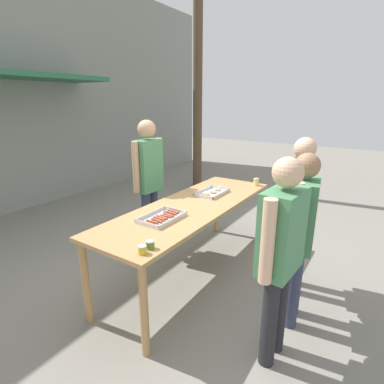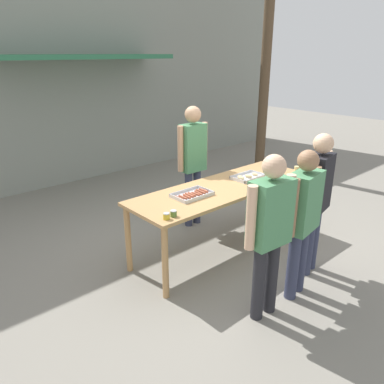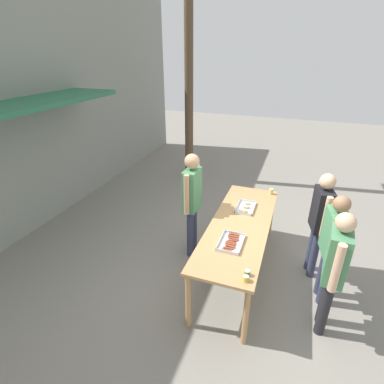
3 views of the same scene
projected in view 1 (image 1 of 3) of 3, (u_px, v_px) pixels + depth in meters
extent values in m
plane|color=gray|center=(192.00, 273.00, 3.64)|extent=(24.00, 24.00, 0.00)
cube|color=#2D704C|center=(11.00, 75.00, 4.75)|extent=(3.20, 1.00, 0.08)
cube|color=tan|center=(192.00, 206.00, 3.39)|extent=(2.58, 0.84, 0.04)
cylinder|color=tan|center=(144.00, 311.00, 2.35)|extent=(0.07, 0.07, 0.84)
cylinder|color=tan|center=(259.00, 216.00, 4.31)|extent=(0.07, 0.07, 0.84)
cylinder|color=tan|center=(86.00, 283.00, 2.72)|extent=(0.07, 0.07, 0.84)
cylinder|color=tan|center=(216.00, 206.00, 4.68)|extent=(0.07, 0.07, 0.84)
cube|color=silver|center=(162.00, 219.00, 2.97)|extent=(0.46, 0.30, 0.01)
cube|color=silver|center=(174.00, 220.00, 2.89)|extent=(0.46, 0.01, 0.03)
cube|color=silver|center=(151.00, 214.00, 3.04)|extent=(0.46, 0.01, 0.03)
cube|color=silver|center=(147.00, 224.00, 2.78)|extent=(0.01, 0.30, 0.03)
cube|color=silver|center=(175.00, 210.00, 3.14)|extent=(0.01, 0.30, 0.03)
cylinder|color=brown|center=(148.00, 223.00, 2.82)|extent=(0.03, 0.14, 0.03)
cylinder|color=brown|center=(152.00, 222.00, 2.85)|extent=(0.03, 0.13, 0.02)
cylinder|color=brown|center=(157.00, 220.00, 2.89)|extent=(0.04, 0.13, 0.03)
cylinder|color=brown|center=(159.00, 219.00, 2.93)|extent=(0.03, 0.14, 0.03)
cylinder|color=brown|center=(162.00, 217.00, 2.96)|extent=(0.03, 0.14, 0.03)
cylinder|color=brown|center=(165.00, 216.00, 2.99)|extent=(0.04, 0.12, 0.03)
cylinder|color=brown|center=(168.00, 215.00, 3.03)|extent=(0.04, 0.14, 0.02)
cylinder|color=brown|center=(170.00, 213.00, 3.08)|extent=(0.03, 0.15, 0.03)
cylinder|color=brown|center=(173.00, 211.00, 3.12)|extent=(0.03, 0.14, 0.03)
cube|color=silver|center=(212.00, 194.00, 3.78)|extent=(0.44, 0.28, 0.01)
cube|color=silver|center=(222.00, 194.00, 3.70)|extent=(0.44, 0.01, 0.03)
cube|color=silver|center=(203.00, 190.00, 3.84)|extent=(0.44, 0.01, 0.03)
cube|color=silver|center=(203.00, 196.00, 3.59)|extent=(0.01, 0.28, 0.03)
cube|color=silver|center=(220.00, 188.00, 3.94)|extent=(0.01, 0.28, 0.03)
ellipsoid|color=#D6B77F|center=(206.00, 194.00, 3.66)|extent=(0.09, 0.13, 0.05)
ellipsoid|color=#D6B77F|center=(213.00, 192.00, 3.76)|extent=(0.07, 0.11, 0.04)
ellipsoid|color=#D6B77F|center=(218.00, 189.00, 3.87)|extent=(0.05, 0.10, 0.04)
cylinder|color=gold|center=(142.00, 250.00, 2.29)|extent=(0.07, 0.07, 0.06)
cylinder|color=#B2B2B7|center=(142.00, 246.00, 2.28)|extent=(0.07, 0.07, 0.01)
cylinder|color=#567A38|center=(150.00, 245.00, 2.37)|extent=(0.07, 0.07, 0.06)
cylinder|color=#B2B2B7|center=(150.00, 241.00, 2.36)|extent=(0.07, 0.07, 0.01)
cylinder|color=#DBC67A|center=(256.00, 182.00, 4.13)|extent=(0.07, 0.07, 0.10)
cylinder|color=#333851|center=(146.00, 222.00, 4.06)|extent=(0.11, 0.11, 0.86)
cylinder|color=#333851|center=(155.00, 218.00, 4.19)|extent=(0.11, 0.11, 0.86)
cube|color=#478456|center=(148.00, 166.00, 3.90)|extent=(0.37, 0.21, 0.68)
sphere|color=tan|center=(147.00, 129.00, 3.76)|extent=(0.23, 0.23, 0.23)
cylinder|color=tan|center=(136.00, 168.00, 3.72)|extent=(0.08, 0.08, 0.64)
cylinder|color=tan|center=(159.00, 162.00, 4.07)|extent=(0.08, 0.08, 0.64)
cylinder|color=#232328|center=(279.00, 308.00, 2.42)|extent=(0.12, 0.12, 0.79)
cylinder|color=#232328|center=(269.00, 321.00, 2.29)|extent=(0.12, 0.12, 0.79)
cube|color=#478456|center=(282.00, 232.00, 2.15)|extent=(0.42, 0.26, 0.63)
sphere|color=#DBAD89|center=(288.00, 172.00, 2.02)|extent=(0.21, 0.21, 0.21)
cylinder|color=#DBAD89|center=(295.00, 219.00, 2.33)|extent=(0.09, 0.09, 0.60)
cylinder|color=#DBAD89|center=(268.00, 242.00, 1.95)|extent=(0.09, 0.09, 0.60)
cylinder|color=#333851|center=(294.00, 251.00, 3.34)|extent=(0.11, 0.11, 0.80)
cylinder|color=#333851|center=(293.00, 258.00, 3.18)|extent=(0.11, 0.11, 0.80)
cube|color=black|center=(300.00, 192.00, 3.05)|extent=(0.41, 0.28, 0.63)
sphere|color=#DBAD89|center=(305.00, 148.00, 2.92)|extent=(0.22, 0.22, 0.22)
cylinder|color=#DBAD89|center=(301.00, 184.00, 3.25)|extent=(0.09, 0.09, 0.60)
cylinder|color=#DBAD89|center=(299.00, 197.00, 2.84)|extent=(0.09, 0.09, 0.60)
cylinder|color=#333851|center=(295.00, 278.00, 2.85)|extent=(0.13, 0.13, 0.77)
cylinder|color=#333851|center=(293.00, 289.00, 2.69)|extent=(0.13, 0.13, 0.77)
cube|color=#478456|center=(302.00, 214.00, 2.57)|extent=(0.45, 0.29, 0.61)
sphere|color=#936B4C|center=(307.00, 165.00, 2.45)|extent=(0.21, 0.21, 0.21)
cylinder|color=#936B4C|center=(305.00, 203.00, 2.79)|extent=(0.09, 0.09, 0.58)
cylinder|color=#936B4C|center=(299.00, 223.00, 2.34)|extent=(0.09, 0.09, 0.58)
cylinder|color=brown|center=(198.00, 31.00, 6.38)|extent=(0.21, 0.21, 6.86)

